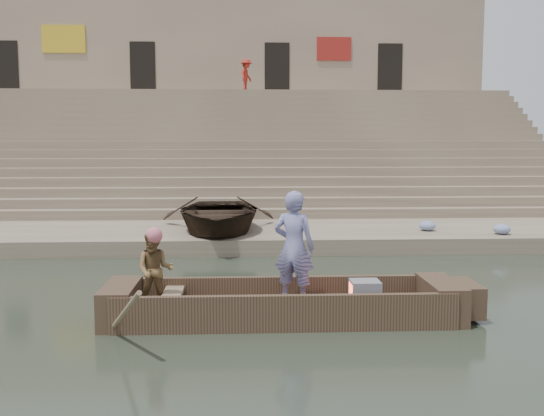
{
  "coord_description": "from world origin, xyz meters",
  "views": [
    {
      "loc": [
        3.13,
        -8.77,
        2.85
      ],
      "look_at": [
        3.77,
        4.2,
        1.4
      ],
      "focal_mm": 40.51,
      "sensor_mm": 36.0,
      "label": 1
    }
  ],
  "objects": [
    {
      "name": "ghat_steps",
      "position": [
        0.0,
        17.19,
        1.8
      ],
      "size": [
        32.0,
        11.0,
        5.2
      ],
      "color": "gray",
      "rests_on": "ground"
    },
    {
      "name": "standing_man",
      "position": [
        3.96,
        0.89,
        1.13
      ],
      "size": [
        0.79,
        0.67,
        1.83
      ],
      "primitive_type": "imported",
      "rotation": [
        0.0,
        0.0,
        2.73
      ],
      "color": "navy",
      "rests_on": "main_rowboat"
    },
    {
      "name": "lower_landing",
      "position": [
        0.0,
        8.0,
        0.2
      ],
      "size": [
        32.0,
        4.0,
        0.4
      ],
      "primitive_type": "cube",
      "color": "gray",
      "rests_on": "ground"
    },
    {
      "name": "building_wall",
      "position": [
        0.0,
        26.5,
        5.6
      ],
      "size": [
        32.0,
        5.07,
        11.2
      ],
      "color": "tan",
      "rests_on": "ground"
    },
    {
      "name": "cloth_bundles",
      "position": [
        0.41,
        7.46,
        0.53
      ],
      "size": [
        20.63,
        2.01,
        0.26
      ],
      "color": "#3F5999",
      "rests_on": "lower_landing"
    },
    {
      "name": "rowing_man",
      "position": [
        1.77,
        0.68,
        0.83
      ],
      "size": [
        0.6,
        0.47,
        1.22
      ],
      "primitive_type": "imported",
      "rotation": [
        0.0,
        0.0,
        0.01
      ],
      "color": "#287936",
      "rests_on": "main_rowboat"
    },
    {
      "name": "upper_landing",
      "position": [
        0.0,
        22.5,
        2.6
      ],
      "size": [
        32.0,
        3.0,
        5.2
      ],
      "primitive_type": "cube",
      "color": "gray",
      "rests_on": "ground"
    },
    {
      "name": "mid_landing",
      "position": [
        0.0,
        15.5,
        1.4
      ],
      "size": [
        32.0,
        3.0,
        2.8
      ],
      "primitive_type": "cube",
      "color": "gray",
      "rests_on": "ground"
    },
    {
      "name": "main_rowboat",
      "position": [
        3.77,
        0.7,
        0.11
      ],
      "size": [
        5.0,
        1.3,
        0.22
      ],
      "primitive_type": "cube",
      "color": "brown",
      "rests_on": "ground"
    },
    {
      "name": "rowboat_trim",
      "position": [
        3.97,
        0.69,
        0.31
      ],
      "size": [
        6.04,
        2.63,
        1.89
      ],
      "color": "brown",
      "rests_on": "ground"
    },
    {
      "name": "pedestrian",
      "position": [
        3.37,
        21.6,
        5.97
      ],
      "size": [
        0.9,
        1.13,
        1.54
      ],
      "primitive_type": "imported",
      "rotation": [
        0.0,
        0.0,
        1.19
      ],
      "color": "#A8271C",
      "rests_on": "upper_landing"
    },
    {
      "name": "beached_rowboat",
      "position": [
        2.46,
        7.69,
        0.87
      ],
      "size": [
        3.32,
        4.59,
        0.94
      ],
      "primitive_type": "imported",
      "rotation": [
        0.0,
        0.0,
        0.02
      ],
      "color": "#2D2116",
      "rests_on": "lower_landing"
    },
    {
      "name": "ground",
      "position": [
        0.0,
        0.0,
        0.0
      ],
      "size": [
        120.0,
        120.0,
        0.0
      ],
      "primitive_type": "plane",
      "color": "#242F23",
      "rests_on": "ground"
    },
    {
      "name": "television",
      "position": [
        5.07,
        0.7,
        0.42
      ],
      "size": [
        0.46,
        0.42,
        0.4
      ],
      "color": "gray",
      "rests_on": "main_rowboat"
    }
  ]
}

